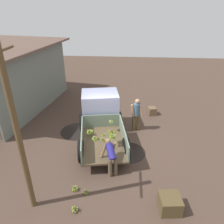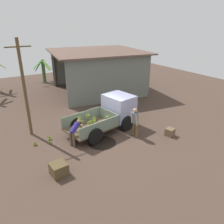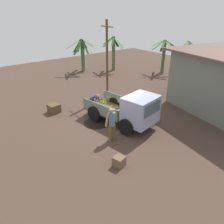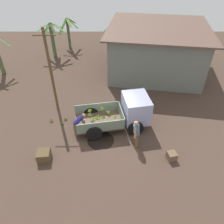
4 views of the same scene
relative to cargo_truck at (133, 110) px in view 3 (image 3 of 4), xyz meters
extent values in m
plane|color=#4A372D|center=(-1.01, -0.53, -1.03)|extent=(36.00, 36.00, 0.00)
cylinder|color=black|center=(-0.07, 1.23, -1.03)|extent=(1.70, 1.70, 0.01)
cylinder|color=black|center=(-1.61, -1.41, -1.03)|extent=(1.53, 1.53, 0.01)
cube|color=brown|center=(-1.72, -0.31, -0.54)|extent=(3.03, 2.28, 0.08)
cube|color=slate|center=(-1.88, 0.56, -0.17)|extent=(2.71, 0.54, 0.65)
cube|color=slate|center=(-1.57, -1.18, -0.17)|extent=(2.71, 0.54, 0.65)
cube|color=slate|center=(-0.40, -0.07, -0.17)|extent=(0.37, 1.80, 0.65)
cube|color=#9BA1C6|center=(0.45, 0.08, 0.17)|extent=(1.73, 2.01, 1.50)
cube|color=#4C606B|center=(1.16, 0.21, 0.47)|extent=(0.28, 1.41, 0.66)
cylinder|color=black|center=(0.07, 0.97, -0.58)|extent=(0.93, 0.38, 0.91)
cylinder|color=black|center=(0.41, -0.89, -0.58)|extent=(0.93, 0.38, 0.91)
cylinder|color=black|center=(-2.30, 0.54, -0.58)|extent=(0.93, 0.38, 0.91)
cylinder|color=black|center=(-1.96, -1.31, -0.58)|extent=(0.93, 0.38, 0.91)
sphere|color=#47402E|center=(-1.78, -0.67, 0.14)|extent=(0.08, 0.08, 0.08)
cylinder|color=olive|center=(-1.82, -0.73, 0.06)|extent=(0.18, 0.14, 0.18)
cylinder|color=olive|center=(-1.73, -0.73, 0.08)|extent=(0.19, 0.17, 0.15)
cylinder|color=#5D721D|center=(-1.70, -0.65, 0.07)|extent=(0.10, 0.21, 0.15)
cylinder|color=olive|center=(-1.78, -0.58, 0.08)|extent=(0.21, 0.05, 0.14)
cylinder|color=olive|center=(-1.83, -0.65, 0.05)|extent=(0.11, 0.17, 0.20)
sphere|color=brown|center=(-1.52, -0.31, -0.18)|extent=(0.06, 0.06, 0.06)
cylinder|color=olive|center=(-1.50, -0.27, -0.23)|extent=(0.12, 0.09, 0.11)
cylinder|color=#88A137|center=(-1.53, -0.28, -0.24)|extent=(0.12, 0.06, 0.12)
cylinder|color=olive|center=(-1.56, -0.30, -0.23)|extent=(0.07, 0.13, 0.11)
cylinder|color=olive|center=(-1.56, -0.35, -0.21)|extent=(0.11, 0.13, 0.08)
cylinder|color=olive|center=(-1.52, -0.37, -0.22)|extent=(0.14, 0.05, 0.09)
cylinder|color=#8DAD40|center=(-1.48, -0.35, -0.22)|extent=(0.11, 0.13, 0.10)
cylinder|color=#90A926|center=(-1.48, -0.31, -0.24)|extent=(0.04, 0.12, 0.12)
sphere|color=brown|center=(-2.26, -0.37, 0.06)|extent=(0.07, 0.07, 0.07)
cylinder|color=olive|center=(-2.21, -0.36, 0.00)|extent=(0.05, 0.14, 0.14)
cylinder|color=olive|center=(-2.22, -0.32, 0.00)|extent=(0.14, 0.11, 0.12)
cylinder|color=olive|center=(-2.29, -0.31, 0.02)|extent=(0.16, 0.10, 0.09)
cylinder|color=olive|center=(-2.32, -0.36, 0.02)|extent=(0.07, 0.16, 0.10)
cylinder|color=olive|center=(-2.31, -0.41, 0.01)|extent=(0.11, 0.15, 0.11)
cylinder|color=olive|center=(-2.25, -0.41, -0.01)|extent=(0.12, 0.04, 0.15)
cylinder|color=#94A83F|center=(-2.20, -0.41, 0.02)|extent=(0.13, 0.15, 0.09)
sphere|color=brown|center=(-1.98, -0.74, 0.06)|extent=(0.08, 0.08, 0.08)
cylinder|color=olive|center=(-1.93, -0.81, 0.01)|extent=(0.19, 0.17, 0.12)
cylinder|color=olive|center=(-1.90, -0.74, 0.00)|extent=(0.06, 0.21, 0.14)
cylinder|color=olive|center=(-1.93, -0.67, 0.02)|extent=(0.19, 0.17, 0.11)
cylinder|color=#7CA421|center=(-1.99, -0.66, 0.00)|extent=(0.20, 0.05, 0.15)
cylinder|color=olive|center=(-2.02, -0.69, -0.02)|extent=(0.17, 0.14, 0.18)
cylinder|color=#8CA744|center=(-2.06, -0.74, 0.00)|extent=(0.05, 0.20, 0.16)
cylinder|color=olive|center=(-2.04, -0.79, -0.01)|extent=(0.16, 0.17, 0.18)
cylinder|color=olive|center=(-1.99, -0.80, -0.02)|extent=(0.18, 0.07, 0.18)
sphere|color=brown|center=(-0.79, -0.58, 0.07)|extent=(0.07, 0.07, 0.07)
cylinder|color=#8CA625|center=(-0.78, -0.63, 0.01)|extent=(0.14, 0.09, 0.14)
cylinder|color=olive|center=(-0.75, -0.59, 0.01)|extent=(0.06, 0.14, 0.14)
cylinder|color=olive|center=(-0.76, -0.54, 0.02)|extent=(0.15, 0.12, 0.12)
cylinder|color=#87A33B|center=(-0.81, -0.53, 0.03)|extent=(0.16, 0.09, 0.11)
cylinder|color=olive|center=(-0.85, -0.57, 0.02)|extent=(0.07, 0.15, 0.13)
cylinder|color=olive|center=(-0.82, -0.61, 0.00)|extent=(0.12, 0.12, 0.15)
sphere|color=brown|center=(-2.28, -0.05, 0.12)|extent=(0.07, 0.07, 0.07)
cylinder|color=olive|center=(-2.21, -0.02, 0.07)|extent=(0.10, 0.19, 0.13)
cylinder|color=olive|center=(-2.25, 0.02, 0.08)|extent=(0.19, 0.11, 0.11)
cylinder|color=olive|center=(-2.32, 0.00, 0.06)|extent=(0.15, 0.15, 0.15)
cylinder|color=#86AF24|center=(-2.33, -0.06, 0.04)|extent=(0.08, 0.15, 0.18)
cylinder|color=#87A62E|center=(-2.29, -0.12, 0.06)|extent=(0.18, 0.07, 0.14)
cylinder|color=olive|center=(-2.24, -0.10, 0.05)|extent=(0.15, 0.13, 0.16)
sphere|color=brown|center=(-1.74, -0.70, 0.09)|extent=(0.07, 0.07, 0.07)
cylinder|color=olive|center=(-1.74, -0.77, 0.03)|extent=(0.18, 0.05, 0.14)
cylinder|color=#98A943|center=(-1.69, -0.75, 0.04)|extent=(0.17, 0.16, 0.12)
cylinder|color=#8FA635|center=(-1.69, -0.71, 0.02)|extent=(0.07, 0.16, 0.17)
cylinder|color=olive|center=(-1.68, -0.65, 0.05)|extent=(0.15, 0.18, 0.11)
cylinder|color=olive|center=(-1.73, -0.65, 0.01)|extent=(0.16, 0.08, 0.17)
cylinder|color=olive|center=(-1.78, -0.65, 0.02)|extent=(0.16, 0.13, 0.16)
cylinder|color=olive|center=(-1.79, -0.69, 0.01)|extent=(0.07, 0.15, 0.18)
cylinder|color=olive|center=(-1.80, -0.73, 0.03)|extent=(0.13, 0.18, 0.14)
sphere|color=brown|center=(-1.19, 0.30, -0.25)|extent=(0.07, 0.07, 0.07)
cylinder|color=#95A543|center=(-1.18, 0.26, -0.33)|extent=(0.15, 0.07, 0.18)
cylinder|color=#91AA4C|center=(-1.14, 0.27, -0.32)|extent=(0.13, 0.15, 0.16)
cylinder|color=olive|center=(-1.11, 0.33, -0.29)|extent=(0.09, 0.19, 0.11)
cylinder|color=olive|center=(-1.16, 0.36, -0.32)|extent=(0.16, 0.11, 0.16)
cylinder|color=olive|center=(-1.20, 0.38, -0.30)|extent=(0.19, 0.06, 0.12)
cylinder|color=olive|center=(-1.24, 0.34, -0.32)|extent=(0.11, 0.16, 0.17)
cylinder|color=olive|center=(-1.26, 0.30, -0.30)|extent=(0.04, 0.18, 0.13)
cylinder|color=#8DAD32|center=(-1.23, 0.25, -0.30)|extent=(0.17, 0.13, 0.13)
sphere|color=brown|center=(-1.59, 0.30, -0.01)|extent=(0.08, 0.08, 0.08)
cylinder|color=#607819|center=(-1.59, 0.23, -0.06)|extent=(0.18, 0.05, 0.13)
cylinder|color=#8AA72B|center=(-1.55, 0.26, -0.08)|extent=(0.14, 0.15, 0.16)
cylinder|color=#91A936|center=(-1.53, 0.31, -0.08)|extent=(0.07, 0.16, 0.16)
cylinder|color=olive|center=(-1.54, 0.35, -0.07)|extent=(0.15, 0.16, 0.14)
cylinder|color=#91B038|center=(-1.59, 0.37, -0.06)|extent=(0.18, 0.05, 0.13)
cylinder|color=#85A621|center=(-1.63, 0.33, -0.08)|extent=(0.13, 0.15, 0.16)
cylinder|color=#92A843|center=(-1.66, 0.29, -0.06)|extent=(0.08, 0.18, 0.13)
cylinder|color=olive|center=(-1.63, 0.25, -0.08)|extent=(0.15, 0.14, 0.15)
cube|color=slate|center=(2.19, 3.92, 0.77)|extent=(7.01, 1.19, 3.60)
cylinder|color=#3F3833|center=(-1.08, 4.63, 0.77)|extent=(0.16, 0.16, 3.60)
cylinder|color=brown|center=(-4.64, 1.64, 1.67)|extent=(0.17, 0.17, 5.40)
cylinder|color=brown|center=(-4.64, 1.64, 3.92)|extent=(1.29, 0.07, 0.07)
cylinder|color=#566544|center=(-5.39, 12.18, 0.47)|extent=(0.28, 0.28, 3.00)
cube|color=#2F501F|center=(-4.87, 12.10, 1.53)|extent=(1.08, 0.35, 0.99)
cube|color=#3B6232|center=(-5.08, 12.80, 1.57)|extent=(0.83, 1.37, 0.90)
cube|color=#284D1A|center=(-5.72, 12.54, 1.45)|extent=(0.88, 0.92, 1.14)
cube|color=#356F2A|center=(-5.79, 11.78, 1.30)|extent=(1.01, 1.00, 1.43)
cube|color=olive|center=(-5.12, 11.64, 1.73)|extent=(0.79, 1.20, 0.59)
cylinder|color=#495E31|center=(-11.57, 3.61, 0.58)|extent=(0.24, 0.24, 3.23)
cube|color=#2D6321|center=(-11.11, 3.67, 1.66)|extent=(0.96, 0.32, 1.19)
cube|color=#496732|center=(-11.18, 4.03, 1.97)|extent=(0.95, 1.01, 0.56)
cube|color=#347032|center=(-11.72, 3.97, 1.77)|extent=(0.57, 0.84, 0.96)
cube|color=#305419|center=(-12.15, 4.00, 1.68)|extent=(1.28, 0.94, 1.16)
cube|color=#22581B|center=(-12.09, 3.42, 1.55)|extent=(1.13, 0.59, 1.40)
cube|color=#4C7823|center=(-11.81, 2.88, 1.81)|extent=(0.68, 1.53, 0.88)
cube|color=#234E1E|center=(-11.16, 3.13, 1.73)|extent=(1.01, 1.14, 1.04)
cylinder|color=#4B693C|center=(-6.52, 10.02, 0.55)|extent=(0.33, 0.33, 3.16)
cube|color=#558039|center=(-5.84, 10.02, 1.72)|extent=(1.38, 0.31, 0.94)
cube|color=#295628|center=(-6.04, 10.52, 1.77)|extent=(1.18, 1.22, 0.84)
cube|color=#3C823E|center=(-6.60, 10.77, 1.81)|extent=(0.40, 1.52, 0.75)
cube|color=#43631F|center=(-7.04, 10.38, 1.50)|extent=(1.18, 0.91, 1.37)
cube|color=#317E26|center=(-7.14, 9.82, 1.82)|extent=(1.34, 0.65, 0.74)
cube|color=#3A6930|center=(-6.69, 9.36, 1.74)|extent=(0.53, 1.38, 0.90)
cube|color=#3B5026|center=(-6.23, 9.51, 1.88)|extent=(0.79, 1.14, 0.61)
cylinder|color=#56623D|center=(-10.23, 6.57, 0.65)|extent=(0.34, 0.34, 3.37)
cube|color=#4D8A4A|center=(-9.66, 6.66, 1.85)|extent=(1.19, 0.38, 1.10)
cube|color=#1E5215|center=(-9.91, 6.96, 1.85)|extent=(0.85, 0.94, 1.10)
cube|color=#365119|center=(-10.39, 6.98, 1.84)|extent=(0.58, 0.93, 1.12)
cube|color=#3C5529|center=(-10.70, 6.92, 1.93)|extent=(1.12, 0.93, 0.95)
cube|color=#337B20|center=(-10.82, 6.36, 1.95)|extent=(1.27, 0.65, 0.90)
cube|color=#27661A|center=(-10.28, 5.97, 1.94)|extent=(0.34, 1.23, 0.91)
cube|color=#2E6F1C|center=(-9.88, 6.20, 2.03)|extent=(0.86, 0.88, 0.73)
cylinder|color=#5D7B4E|center=(-12.00, 4.01, 0.44)|extent=(0.26, 0.26, 2.95)
cube|color=#327732|center=(-11.35, 3.91, 1.44)|extent=(1.34, 0.38, 1.07)
cube|color=#457B3A|center=(-11.92, 4.58, 1.64)|extent=(0.36, 1.18, 0.68)
cube|color=#466E3A|center=(-12.59, 4.49, 1.48)|extent=(1.36, 1.20, 1.00)
cube|color=#3E5625|center=(-12.46, 3.74, 1.27)|extent=(1.06, 0.79, 1.42)
cube|color=#3B6936|center=(-11.78, 3.35, 1.40)|extent=(0.72, 1.41, 1.15)
cylinder|color=brown|center=(0.36, -1.89, -0.61)|extent=(0.17, 0.17, 0.85)
cylinder|color=brown|center=(0.36, -1.65, -0.61)|extent=(0.17, 0.17, 0.85)
cylinder|color=slate|center=(0.33, -1.77, 0.15)|extent=(0.39, 0.32, 0.69)
sphere|color=tan|center=(0.28, -1.77, 0.60)|extent=(0.24, 0.24, 0.24)
cylinder|color=tan|center=(0.24, -1.99, 0.12)|extent=(0.12, 0.24, 0.64)
cylinder|color=tan|center=(0.24, -1.56, 0.12)|extent=(0.11, 0.22, 0.64)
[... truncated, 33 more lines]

